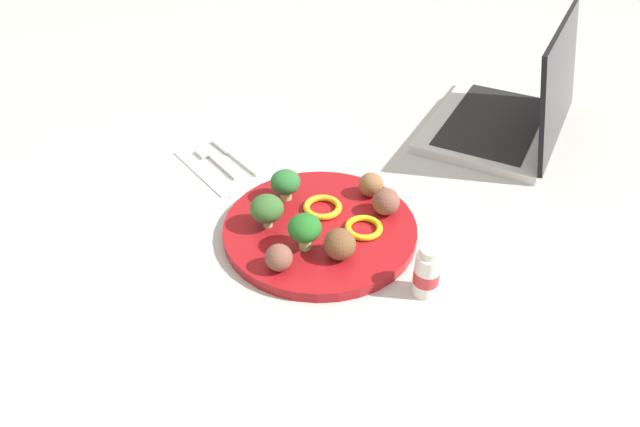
{
  "coord_description": "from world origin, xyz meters",
  "views": [
    {
      "loc": [
        -0.46,
        0.44,
        0.52
      ],
      "look_at": [
        0.0,
        0.0,
        0.04
      ],
      "focal_mm": 31.48,
      "sensor_mm": 36.0,
      "label": 1
    }
  ],
  "objects_px": {
    "yogurt_bottle": "(427,273)",
    "broccoli_floret_mid_right": "(267,209)",
    "meatball_mid_right": "(386,202)",
    "pepper_ring_back_left": "(364,228)",
    "pepper_ring_near_rim": "(323,207)",
    "meatball_mid_left": "(279,258)",
    "laptop": "(513,114)",
    "napkin": "(227,162)",
    "knife": "(234,154)",
    "broccoli_floret_back_right": "(305,229)",
    "plate": "(320,229)",
    "meatball_back_right": "(340,244)",
    "broccoli_floret_center": "(285,183)",
    "meatball_front_right": "(373,186)",
    "fork": "(216,161)"
  },
  "relations": [
    {
      "from": "meatball_mid_right",
      "to": "meatball_back_right",
      "type": "bearing_deg",
      "value": 100.4
    },
    {
      "from": "broccoli_floret_center",
      "to": "pepper_ring_back_left",
      "type": "height_order",
      "value": "broccoli_floret_center"
    },
    {
      "from": "broccoli_floret_back_right",
      "to": "broccoli_floret_mid_right",
      "type": "xyz_separation_m",
      "value": [
        0.07,
        0.01,
        -0.0
      ]
    },
    {
      "from": "broccoli_floret_mid_right",
      "to": "laptop",
      "type": "relative_size",
      "value": 0.13
    },
    {
      "from": "pepper_ring_near_rim",
      "to": "meatball_mid_left",
      "type": "bearing_deg",
      "value": 112.06
    },
    {
      "from": "broccoli_floret_center",
      "to": "fork",
      "type": "height_order",
      "value": "broccoli_floret_center"
    },
    {
      "from": "broccoli_floret_back_right",
      "to": "plate",
      "type": "bearing_deg",
      "value": -65.6
    },
    {
      "from": "broccoli_floret_back_right",
      "to": "laptop",
      "type": "xyz_separation_m",
      "value": [
        -0.01,
        -0.51,
        -0.01
      ]
    },
    {
      "from": "fork",
      "to": "knife",
      "type": "bearing_deg",
      "value": -97.1
    },
    {
      "from": "napkin",
      "to": "knife",
      "type": "bearing_deg",
      "value": -74.36
    },
    {
      "from": "yogurt_bottle",
      "to": "laptop",
      "type": "height_order",
      "value": "laptop"
    },
    {
      "from": "meatball_back_right",
      "to": "meatball_mid_right",
      "type": "xyz_separation_m",
      "value": [
        0.02,
        -0.12,
        -0.0
      ]
    },
    {
      "from": "knife",
      "to": "laptop",
      "type": "distance_m",
      "value": 0.51
    },
    {
      "from": "meatball_mid_right",
      "to": "pepper_ring_back_left",
      "type": "distance_m",
      "value": 0.06
    },
    {
      "from": "meatball_mid_left",
      "to": "meatball_mid_right",
      "type": "relative_size",
      "value": 0.9
    },
    {
      "from": "broccoli_floret_center",
      "to": "plate",
      "type": "bearing_deg",
      "value": 175.17
    },
    {
      "from": "broccoli_floret_back_right",
      "to": "meatball_back_right",
      "type": "relative_size",
      "value": 1.23
    },
    {
      "from": "yogurt_bottle",
      "to": "broccoli_floret_mid_right",
      "type": "bearing_deg",
      "value": 17.22
    },
    {
      "from": "meatball_mid_left",
      "to": "knife",
      "type": "height_order",
      "value": "meatball_mid_left"
    },
    {
      "from": "pepper_ring_back_left",
      "to": "yogurt_bottle",
      "type": "bearing_deg",
      "value": 170.43
    },
    {
      "from": "fork",
      "to": "yogurt_bottle",
      "type": "distance_m",
      "value": 0.44
    },
    {
      "from": "broccoli_floret_back_right",
      "to": "meatball_back_right",
      "type": "height_order",
      "value": "broccoli_floret_back_right"
    },
    {
      "from": "plate",
      "to": "knife",
      "type": "bearing_deg",
      "value": -7.82
    },
    {
      "from": "pepper_ring_near_rim",
      "to": "knife",
      "type": "relative_size",
      "value": 0.4
    },
    {
      "from": "broccoli_floret_mid_right",
      "to": "meatball_mid_left",
      "type": "xyz_separation_m",
      "value": [
        -0.08,
        0.05,
        -0.01
      ]
    },
    {
      "from": "pepper_ring_near_rim",
      "to": "broccoli_floret_back_right",
      "type": "bearing_deg",
      "value": 120.5
    },
    {
      "from": "plate",
      "to": "pepper_ring_back_left",
      "type": "height_order",
      "value": "pepper_ring_back_left"
    },
    {
      "from": "meatball_back_right",
      "to": "fork",
      "type": "bearing_deg",
      "value": -4.87
    },
    {
      "from": "broccoli_floret_back_right",
      "to": "yogurt_bottle",
      "type": "relative_size",
      "value": 0.74
    },
    {
      "from": "broccoli_floret_mid_right",
      "to": "yogurt_bottle",
      "type": "bearing_deg",
      "value": -162.78
    },
    {
      "from": "broccoli_floret_mid_right",
      "to": "pepper_ring_near_rim",
      "type": "relative_size",
      "value": 0.86
    },
    {
      "from": "meatball_mid_left",
      "to": "pepper_ring_near_rim",
      "type": "xyz_separation_m",
      "value": [
        0.05,
        -0.13,
        -0.01
      ]
    },
    {
      "from": "knife",
      "to": "yogurt_bottle",
      "type": "xyz_separation_m",
      "value": [
        -0.43,
        0.02,
        0.02
      ]
    },
    {
      "from": "meatball_mid_left",
      "to": "meatball_back_right",
      "type": "height_order",
      "value": "meatball_back_right"
    },
    {
      "from": "meatball_back_right",
      "to": "napkin",
      "type": "distance_m",
      "value": 0.32
    },
    {
      "from": "broccoli_floret_back_right",
      "to": "meatball_front_right",
      "type": "height_order",
      "value": "broccoli_floret_back_right"
    },
    {
      "from": "yogurt_bottle",
      "to": "pepper_ring_near_rim",
      "type": "bearing_deg",
      "value": -3.49
    },
    {
      "from": "plate",
      "to": "meatball_front_right",
      "type": "distance_m",
      "value": 0.11
    },
    {
      "from": "pepper_ring_back_left",
      "to": "broccoli_floret_center",
      "type": "bearing_deg",
      "value": 12.12
    },
    {
      "from": "fork",
      "to": "broccoli_floret_back_right",
      "type": "bearing_deg",
      "value": 170.06
    },
    {
      "from": "pepper_ring_near_rim",
      "to": "knife",
      "type": "height_order",
      "value": "pepper_ring_near_rim"
    },
    {
      "from": "meatball_mid_right",
      "to": "yogurt_bottle",
      "type": "bearing_deg",
      "value": 150.74
    },
    {
      "from": "yogurt_bottle",
      "to": "meatball_back_right",
      "type": "bearing_deg",
      "value": 21.24
    },
    {
      "from": "meatball_mid_left",
      "to": "meatball_mid_right",
      "type": "bearing_deg",
      "value": -95.02
    },
    {
      "from": "broccoli_floret_mid_right",
      "to": "laptop",
      "type": "bearing_deg",
      "value": -98.71
    },
    {
      "from": "plate",
      "to": "napkin",
      "type": "height_order",
      "value": "plate"
    },
    {
      "from": "broccoli_floret_back_right",
      "to": "meatball_mid_left",
      "type": "bearing_deg",
      "value": 97.47
    },
    {
      "from": "yogurt_bottle",
      "to": "pepper_ring_back_left",
      "type": "bearing_deg",
      "value": -9.57
    },
    {
      "from": "broccoli_floret_center",
      "to": "meatball_front_right",
      "type": "relative_size",
      "value": 1.29
    },
    {
      "from": "laptop",
      "to": "napkin",
      "type": "bearing_deg",
      "value": 57.89
    }
  ]
}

